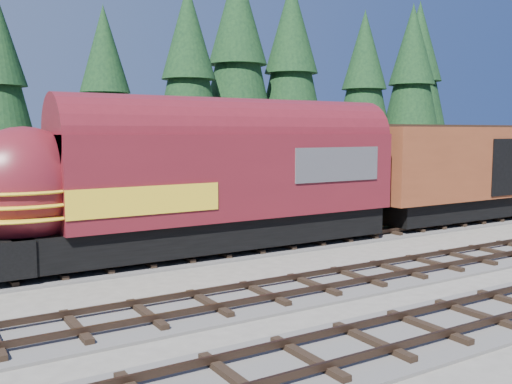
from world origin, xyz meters
TOP-DOWN VIEW (x-y plane):
  - ground at (0.00, 0.00)m, footprint 120.00×120.00m
  - track_siding at (10.00, 4.00)m, footprint 68.00×3.20m
  - track_spur at (-10.00, 18.00)m, footprint 32.00×3.20m
  - depot at (-0.00, 10.50)m, footprint 12.80×7.00m
  - conifer_backdrop at (7.71, 24.74)m, footprint 78.73×23.41m
  - locomotive at (-5.37, 4.00)m, footprint 17.12×3.40m
  - boxcar at (11.56, 4.00)m, footprint 14.98×3.21m

SIDE VIEW (x-z plane):
  - ground at x=0.00m, z-range 0.00..0.00m
  - track_siding at x=10.00m, z-range -0.11..0.22m
  - track_spur at x=-10.00m, z-range -0.11..0.22m
  - locomotive at x=-5.37m, z-range 0.37..5.03m
  - boxcar at x=11.56m, z-range 0.45..5.16m
  - depot at x=0.00m, z-range 0.31..5.61m
  - conifer_backdrop at x=7.71m, z-range 1.55..18.75m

